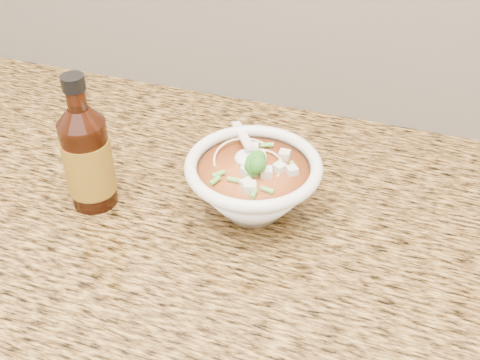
% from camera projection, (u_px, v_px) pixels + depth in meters
% --- Properties ---
extents(counter_slab, '(4.00, 0.68, 0.04)m').
position_uv_depth(counter_slab, '(216.00, 215.00, 0.91)').
color(counter_slab, '#A97F3D').
rests_on(counter_slab, cabinet).
extents(soup_bowl, '(0.19, 0.21, 0.11)m').
position_uv_depth(soup_bowl, '(253.00, 185.00, 0.86)').
color(soup_bowl, white).
rests_on(soup_bowl, counter_slab).
extents(hot_sauce_bottle, '(0.09, 0.09, 0.21)m').
position_uv_depth(hot_sauce_bottle, '(88.00, 158.00, 0.86)').
color(hot_sauce_bottle, '#3E1608').
rests_on(hot_sauce_bottle, counter_slab).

